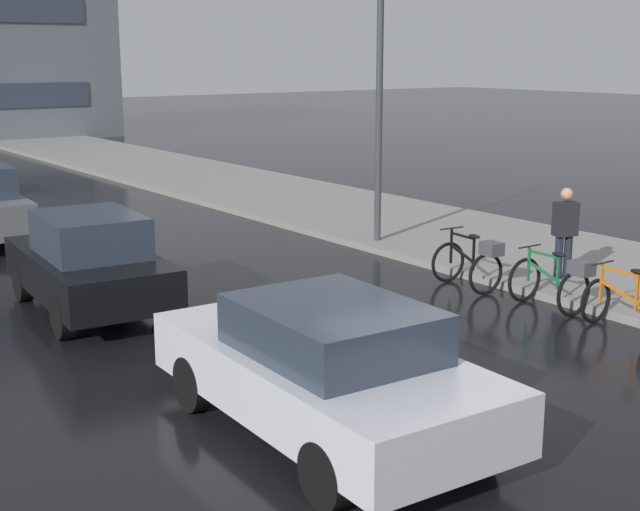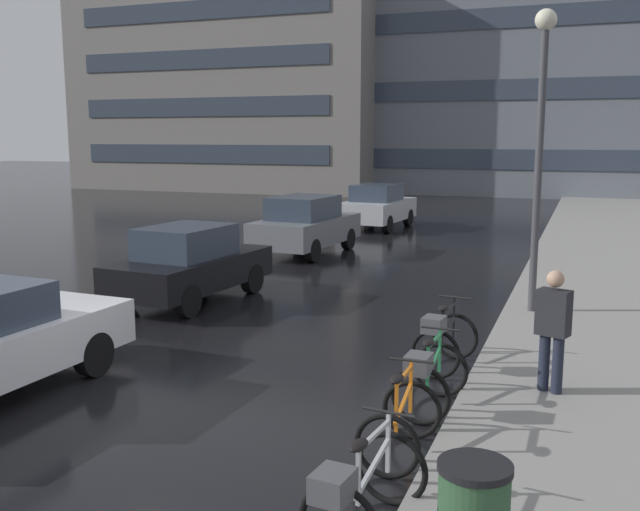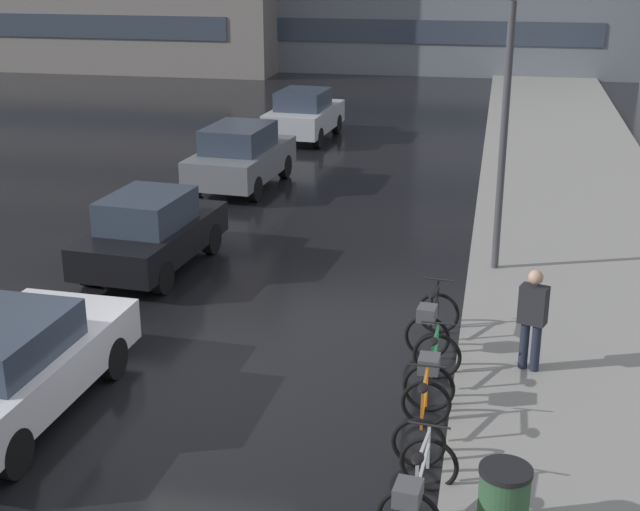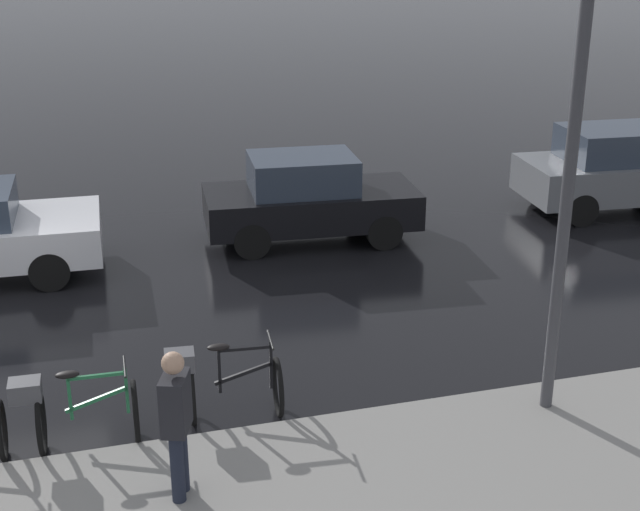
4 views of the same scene
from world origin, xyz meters
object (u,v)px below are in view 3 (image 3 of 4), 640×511
object	(u,v)px
car_white	(5,366)
bicycle_farthest	(432,320)
trash_bin	(503,504)
bicycle_nearest	(417,488)
bicycle_third	(432,368)
bicycle_second	(423,419)
car_silver	(304,114)
car_black	(151,232)
pedestrian	(532,318)
streetlamp	(507,91)
car_grey	(241,156)

from	to	relation	value
car_white	bicycle_farthest	bearing A→B (deg)	30.78
bicycle_farthest	trash_bin	distance (m)	4.89
bicycle_nearest	car_white	xyz separation A→B (m)	(-5.78, 1.35, 0.28)
bicycle_third	bicycle_nearest	bearing A→B (deg)	-88.60
bicycle_second	car_white	distance (m)	5.72
bicycle_second	bicycle_third	world-z (taller)	bicycle_second
bicycle_third	bicycle_farthest	bearing A→B (deg)	95.01
bicycle_nearest	car_silver	bearing A→B (deg)	105.84
bicycle_second	car_silver	size ratio (longest dim) A/B	0.28
car_white	trash_bin	bearing A→B (deg)	-11.99
bicycle_second	trash_bin	world-z (taller)	bicycle_second
bicycle_second	car_silver	world-z (taller)	car_silver
car_white	car_silver	bearing A→B (deg)	89.70
car_black	trash_bin	bearing A→B (deg)	-46.61
bicycle_nearest	bicycle_farthest	xyz separation A→B (m)	(-0.22, 4.67, 0.02)
bicycle_nearest	car_silver	world-z (taller)	car_silver
bicycle_third	car_black	bearing A→B (deg)	144.13
pedestrian	streetlamp	size ratio (longest dim) A/B	0.31
car_black	streetlamp	world-z (taller)	streetlamp
bicycle_nearest	pedestrian	bearing A→B (deg)	71.75
bicycle_nearest	bicycle_third	xyz separation A→B (m)	(-0.07, 2.99, 0.01)
bicycle_third	bicycle_farthest	size ratio (longest dim) A/B	0.99
car_silver	pedestrian	bearing A→B (deg)	-66.49
bicycle_farthest	car_black	size ratio (longest dim) A/B	0.35
bicycle_second	car_white	bearing A→B (deg)	-176.53
bicycle_nearest	bicycle_third	size ratio (longest dim) A/B	1.09
bicycle_nearest	pedestrian	xyz separation A→B (m)	(1.31, 3.96, 0.50)
car_grey	streetlamp	xyz separation A→B (m)	(6.77, -5.38, 2.78)
bicycle_third	trash_bin	world-z (taller)	bicycle_third
car_grey	streetlamp	size ratio (longest dim) A/B	0.73
car_silver	streetlamp	xyz separation A→B (m)	(6.43, -11.68, 2.81)
bicycle_third	streetlamp	bearing A→B (deg)	81.40
bicycle_nearest	trash_bin	xyz separation A→B (m)	(0.95, -0.08, -0.02)
car_white	streetlamp	distance (m)	9.99
car_black	car_grey	xyz separation A→B (m)	(-0.02, 6.46, 0.06)
car_black	streetlamp	bearing A→B (deg)	9.08
car_silver	car_white	bearing A→B (deg)	-90.30
bicycle_farthest	trash_bin	world-z (taller)	bicycle_farthest
bicycle_third	car_silver	world-z (taller)	car_silver
pedestrian	streetlamp	world-z (taller)	streetlamp
pedestrian	streetlamp	distance (m)	5.17
car_silver	pedestrian	distance (m)	17.54
bicycle_nearest	pedestrian	size ratio (longest dim) A/B	0.85
car_grey	trash_bin	distance (m)	15.49
streetlamp	car_grey	bearing A→B (deg)	141.53
trash_bin	bicycle_farthest	bearing A→B (deg)	103.84
car_grey	car_silver	xyz separation A→B (m)	(0.35, 6.30, -0.03)
car_white	pedestrian	distance (m)	7.56
car_black	car_silver	bearing A→B (deg)	88.56
car_silver	trash_bin	size ratio (longest dim) A/B	4.26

